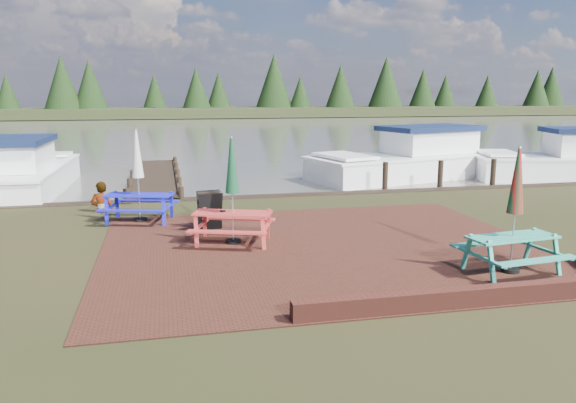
% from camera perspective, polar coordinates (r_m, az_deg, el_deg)
% --- Properties ---
extents(ground, '(120.00, 120.00, 0.00)m').
position_cam_1_polar(ground, '(10.80, 5.07, -6.13)').
color(ground, black).
rests_on(ground, ground).
extents(paving, '(9.00, 7.50, 0.02)m').
position_cam_1_polar(paving, '(11.71, 3.60, -4.68)').
color(paving, '#3D1B13').
rests_on(paving, ground).
extents(brick_wall, '(6.21, 1.79, 0.30)m').
position_cam_1_polar(brick_wall, '(9.60, 22.05, -8.21)').
color(brick_wall, '#4C1E16').
rests_on(brick_wall, ground).
extents(water, '(120.00, 60.00, 0.02)m').
position_cam_1_polar(water, '(47.04, -8.69, 7.09)').
color(water, '#4D4A42').
rests_on(water, ground).
extents(far_treeline, '(120.00, 10.00, 8.10)m').
position_cam_1_polar(far_treeline, '(75.89, -10.30, 11.00)').
color(far_treeline, black).
rests_on(far_treeline, ground).
extents(picnic_table_teal, '(1.77, 1.61, 2.24)m').
position_cam_1_polar(picnic_table_teal, '(10.69, 21.91, -2.73)').
color(picnic_table_teal, teal).
rests_on(picnic_table_teal, ground).
extents(picnic_table_red, '(2.01, 1.90, 2.26)m').
position_cam_1_polar(picnic_table_red, '(11.87, -5.65, -0.60)').
color(picnic_table_red, '#BF3531').
rests_on(picnic_table_red, ground).
extents(picnic_table_blue, '(1.99, 1.87, 2.28)m').
position_cam_1_polar(picnic_table_blue, '(14.34, -14.92, 1.12)').
color(picnic_table_blue, '#1819B7').
rests_on(picnic_table_blue, ground).
extents(chalkboard, '(0.59, 0.62, 0.90)m').
position_cam_1_polar(chalkboard, '(13.22, -7.94, -0.90)').
color(chalkboard, black).
rests_on(chalkboard, ground).
extents(jetty, '(1.76, 9.08, 1.00)m').
position_cam_1_polar(jetty, '(21.32, -13.31, 2.51)').
color(jetty, black).
rests_on(jetty, ground).
extents(boat_jetty, '(2.59, 7.32, 2.11)m').
position_cam_1_polar(boat_jetty, '(20.96, -25.24, 2.48)').
color(boat_jetty, white).
rests_on(boat_jetty, ground).
extents(boat_near, '(8.75, 4.97, 2.24)m').
position_cam_1_polar(boat_near, '(22.87, 12.63, 4.00)').
color(boat_near, white).
rests_on(boat_near, ground).
extents(boat_far, '(7.48, 4.17, 2.21)m').
position_cam_1_polar(boat_far, '(24.49, 26.77, 3.51)').
color(boat_far, white).
rests_on(boat_far, ground).
extents(person, '(0.62, 0.43, 1.62)m').
position_cam_1_polar(person, '(15.84, -18.51, 1.89)').
color(person, gray).
rests_on(person, ground).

